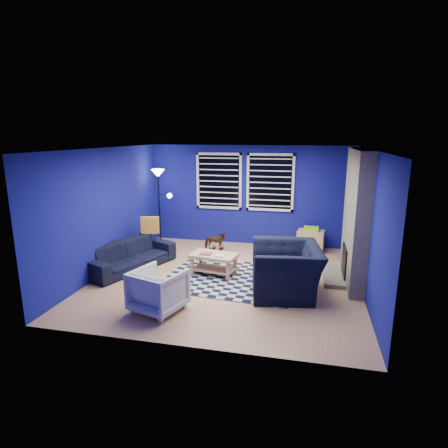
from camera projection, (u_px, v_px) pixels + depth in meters
name	position (u px, v px, depth m)	size (l,w,h in m)	color
floor	(227.00, 278.00, 7.35)	(5.00, 5.00, 0.00)	tan
ceiling	(227.00, 149.00, 6.77)	(5.00, 5.00, 0.00)	white
wall_back	(248.00, 196.00, 9.43)	(5.00, 5.00, 0.00)	navy
wall_left	(107.00, 210.00, 7.60)	(5.00, 5.00, 0.00)	navy
wall_right	(367.00, 223.00, 6.53)	(5.00, 5.00, 0.00)	navy
fireplace	(355.00, 219.00, 7.04)	(0.65, 2.00, 2.50)	gray
window_left	(219.00, 181.00, 9.48)	(1.17, 0.06, 1.42)	black
window_right	(270.00, 183.00, 9.20)	(1.17, 0.06, 1.42)	black
tv	(352.00, 196.00, 8.40)	(0.07, 1.00, 0.58)	black
rug	(232.00, 278.00, 7.34)	(2.50, 2.00, 0.02)	black
sofa	(130.00, 255.00, 7.82)	(0.78, 2.01, 0.59)	black
armchair_big	(286.00, 269.00, 6.60)	(1.16, 1.33, 0.87)	black
armchair_bent	(158.00, 290.00, 5.93)	(0.74, 0.76, 0.69)	gray
rocking_horse	(215.00, 241.00, 8.88)	(0.51, 0.23, 0.43)	#4A2818
coffee_table	(214.00, 260.00, 7.47)	(0.98, 0.66, 0.45)	tan
cabinet	(310.00, 241.00, 8.99)	(0.66, 0.48, 0.60)	tan
floor_lamp	(159.00, 184.00, 9.23)	(0.52, 0.32, 1.92)	black
throw_pillow	(150.00, 225.00, 8.38)	(0.40, 0.12, 0.38)	gold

